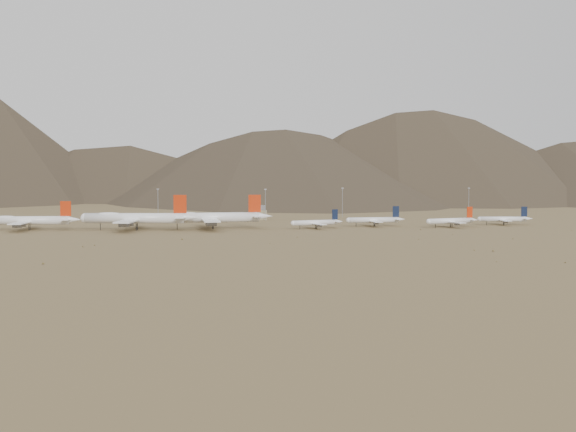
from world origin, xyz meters
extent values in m
plane|color=olive|center=(0.00, 0.00, 0.00)|extent=(3000.00, 3000.00, 0.00)
cylinder|color=white|center=(-138.32, 39.38, 6.71)|extent=(55.45, 11.13, 5.70)
cone|color=white|center=(-107.58, 36.33, 7.14)|extent=(10.39, 6.09, 5.13)
cube|color=white|center=(-139.42, 39.49, 5.86)|extent=(13.78, 51.19, 0.71)
cube|color=white|center=(-111.97, 36.76, 7.28)|extent=(6.84, 19.61, 0.34)
cube|color=red|center=(-113.07, 36.87, 14.62)|extent=(7.19, 1.22, 10.11)
cylinder|color=black|center=(-137.08, 40.69, 1.93)|extent=(0.46, 0.46, 3.86)
cylinder|color=black|center=(-137.36, 37.85, 1.93)|extent=(0.46, 0.46, 3.86)
ellipsoid|color=white|center=(-152.59, 40.80, 8.28)|extent=(17.99, 6.00, 3.42)
cylinder|color=slate|center=(-138.42, 49.55, 4.45)|extent=(5.74, 3.10, 2.56)
cylinder|color=slate|center=(-140.42, 29.43, 4.45)|extent=(5.74, 3.10, 2.56)
cylinder|color=slate|center=(-137.52, 58.61, 4.45)|extent=(5.74, 3.10, 2.56)
cylinder|color=slate|center=(-141.32, 20.37, 4.45)|extent=(5.74, 3.10, 2.56)
cylinder|color=white|center=(-67.01, 28.86, 8.16)|extent=(67.20, 19.04, 6.93)
sphere|color=white|center=(-99.98, 34.97, 8.16)|extent=(6.79, 6.79, 6.79)
cone|color=white|center=(-30.09, 22.01, 8.68)|extent=(13.01, 8.33, 6.24)
cube|color=white|center=(-68.33, 29.11, 7.12)|extent=(21.76, 62.40, 0.87)
cube|color=white|center=(-35.36, 22.99, 8.85)|extent=(10.19, 24.07, 0.42)
cube|color=red|center=(-36.68, 23.24, 17.77)|extent=(8.69, 2.20, 12.29)
cylinder|color=black|center=(-90.09, 33.14, 2.35)|extent=(0.45, 0.45, 4.69)
cylinder|color=black|center=(-65.38, 30.32, 2.35)|extent=(0.56, 0.56, 4.69)
cylinder|color=black|center=(-66.01, 26.91, 2.35)|extent=(0.56, 0.56, 4.69)
ellipsoid|color=white|center=(-84.15, 32.04, 10.06)|extent=(22.05, 9.02, 4.16)
cylinder|color=slate|center=(-66.09, 41.19, 5.40)|extent=(7.16, 4.29, 3.12)
cylinder|color=slate|center=(-70.57, 17.02, 5.40)|extent=(7.16, 4.29, 3.12)
cylinder|color=slate|center=(-64.07, 52.07, 5.40)|extent=(7.16, 4.29, 3.12)
cylinder|color=slate|center=(-72.59, 6.14, 5.40)|extent=(7.16, 4.29, 3.12)
cylinder|color=white|center=(-15.62, 30.58, 8.02)|extent=(66.12, 8.69, 6.82)
sphere|color=white|center=(-48.58, 29.64, 8.02)|extent=(6.68, 6.68, 6.68)
cone|color=white|center=(21.30, 31.63, 8.54)|extent=(12.04, 6.47, 6.13)
cube|color=white|center=(-16.94, 30.54, 7.00)|extent=(12.27, 60.74, 0.85)
cube|color=white|center=(16.03, 31.48, 8.71)|extent=(6.59, 23.13, 0.41)
cube|color=red|center=(14.71, 31.44, 17.48)|extent=(8.59, 0.86, 12.09)
cylinder|color=black|center=(-38.69, 29.92, 2.31)|extent=(0.44, 0.44, 4.62)
cylinder|color=black|center=(-14.35, 32.32, 2.31)|extent=(0.55, 0.55, 4.62)
cylinder|color=black|center=(-14.25, 28.91, 2.31)|extent=(0.55, 0.55, 4.62)
ellipsoid|color=white|center=(-32.76, 30.09, 9.90)|extent=(21.24, 5.71, 4.09)
cylinder|color=slate|center=(-17.28, 42.63, 5.32)|extent=(6.68, 3.25, 3.07)
cylinder|color=slate|center=(-16.59, 18.45, 5.32)|extent=(6.68, 3.25, 3.07)
cylinder|color=slate|center=(-17.59, 53.50, 5.32)|extent=(6.68, 3.25, 3.07)
cylinder|color=slate|center=(-16.28, 7.57, 5.32)|extent=(6.68, 3.25, 3.07)
cylinder|color=white|center=(55.89, 22.44, 4.27)|extent=(33.08, 11.63, 3.61)
sphere|color=white|center=(39.80, 18.37, 4.27)|extent=(3.53, 3.53, 3.53)
cone|color=white|center=(73.92, 27.00, 4.54)|extent=(6.59, 4.61, 3.24)
cube|color=white|center=(55.25, 22.28, 3.73)|extent=(12.13, 28.90, 0.45)
cube|color=white|center=(71.35, 26.35, 4.63)|extent=(5.55, 11.22, 0.22)
cube|color=#101A32|center=(70.70, 26.18, 9.63)|extent=(4.26, 1.37, 7.12)
cylinder|color=black|center=(44.63, 19.59, 1.23)|extent=(0.38, 0.38, 2.47)
cylinder|color=black|center=(56.32, 23.48, 1.23)|extent=(0.47, 0.47, 2.47)
cylinder|color=black|center=(56.76, 21.73, 1.23)|extent=(0.47, 0.47, 2.47)
cylinder|color=slate|center=(53.30, 30.00, 2.84)|extent=(3.62, 2.39, 1.62)
cylinder|color=slate|center=(57.20, 14.55, 2.84)|extent=(3.62, 2.39, 1.62)
cylinder|color=white|center=(101.32, 36.10, 4.72)|extent=(36.78, 4.82, 3.98)
sphere|color=white|center=(82.97, 35.68, 4.72)|extent=(3.91, 3.91, 3.91)
cone|color=white|center=(121.86, 36.57, 5.02)|extent=(6.69, 3.74, 3.59)
cube|color=white|center=(100.58, 36.08, 4.12)|extent=(6.59, 31.59, 0.50)
cube|color=white|center=(118.93, 36.50, 5.12)|extent=(3.58, 12.03, 0.24)
cube|color=#101A32|center=(118.19, 36.48, 10.64)|extent=(4.78, 0.47, 7.86)
cylinder|color=black|center=(88.47, 35.80, 1.36)|extent=(0.42, 0.42, 2.73)
cylinder|color=black|center=(102.03, 37.11, 1.36)|extent=(0.52, 0.52, 2.73)
cylinder|color=black|center=(102.07, 35.12, 1.36)|extent=(0.52, 0.52, 2.73)
cylinder|color=slate|center=(100.38, 44.89, 3.13)|extent=(3.71, 1.88, 1.79)
cylinder|color=slate|center=(100.78, 27.27, 3.13)|extent=(3.71, 1.88, 1.79)
cylinder|color=white|center=(153.10, 19.61, 4.65)|extent=(36.03, 12.86, 3.93)
sphere|color=white|center=(135.57, 15.08, 4.65)|extent=(3.85, 3.85, 3.85)
cone|color=white|center=(172.72, 24.68, 4.95)|extent=(7.19, 5.05, 3.54)
cube|color=white|center=(152.40, 19.43, 4.06)|extent=(13.37, 31.49, 0.49)
cube|color=white|center=(169.92, 23.95, 5.05)|extent=(6.10, 12.23, 0.24)
cube|color=red|center=(169.22, 23.77, 10.50)|extent=(4.64, 1.52, 7.76)
cylinder|color=black|center=(140.83, 16.44, 1.34)|extent=(0.41, 0.41, 2.69)
cylinder|color=black|center=(153.55, 20.74, 1.34)|extent=(0.52, 0.52, 2.69)
cylinder|color=black|center=(154.04, 18.84, 1.34)|extent=(0.52, 0.52, 2.69)
cylinder|color=slate|center=(150.22, 27.84, 3.09)|extent=(3.95, 2.62, 1.77)
cylinder|color=slate|center=(154.57, 11.02, 3.09)|extent=(3.95, 2.62, 1.77)
cylinder|color=white|center=(200.30, 35.58, 4.43)|extent=(34.61, 8.31, 3.74)
sphere|color=white|center=(183.25, 37.88, 4.43)|extent=(3.66, 3.66, 3.66)
cone|color=white|center=(219.40, 32.99, 4.71)|extent=(6.59, 4.16, 3.36)
cube|color=white|center=(199.62, 35.67, 3.86)|extent=(9.41, 29.97, 0.47)
cube|color=white|center=(216.67, 33.36, 4.80)|extent=(4.57, 11.52, 0.22)
cube|color=#101A32|center=(215.99, 33.46, 9.98)|extent=(4.48, 0.93, 7.38)
cylinder|color=black|center=(188.36, 37.19, 1.28)|extent=(0.39, 0.39, 2.56)
cylinder|color=black|center=(201.11, 36.41, 1.28)|extent=(0.49, 0.49, 2.56)
cylinder|color=black|center=(200.86, 34.56, 1.28)|extent=(0.49, 0.49, 2.56)
cylinder|color=slate|center=(200.72, 43.85, 2.94)|extent=(3.64, 2.13, 1.68)
cylinder|color=slate|center=(198.51, 27.48, 2.94)|extent=(3.64, 2.13, 1.68)
cube|color=gray|center=(30.00, 120.00, 4.00)|extent=(8.00, 8.00, 8.00)
cube|color=slate|center=(30.00, 120.00, 10.00)|extent=(6.00, 6.00, 4.00)
cylinder|color=gray|center=(-53.87, 132.84, 12.50)|extent=(0.50, 0.50, 25.00)
cube|color=gray|center=(-53.87, 132.84, 25.30)|extent=(2.00, 0.60, 0.80)
cylinder|color=gray|center=(32.28, 112.29, 12.50)|extent=(0.50, 0.50, 25.00)
cube|color=gray|center=(32.28, 112.29, 25.30)|extent=(2.00, 0.60, 0.80)
cylinder|color=gray|center=(103.72, 144.10, 12.50)|extent=(0.50, 0.50, 25.00)
cube|color=gray|center=(103.72, 144.10, 25.30)|extent=(2.00, 0.60, 0.80)
cylinder|color=gray|center=(212.28, 127.23, 12.50)|extent=(0.50, 0.50, 25.00)
cube|color=gray|center=(212.28, 127.23, 25.30)|extent=(2.00, 0.60, 0.80)
ellipsoid|color=brown|center=(100.49, -64.41, 0.21)|extent=(0.74, 0.74, 0.41)
ellipsoid|color=brown|center=(115.68, -131.31, 0.38)|extent=(1.06, 1.06, 0.76)
ellipsoid|color=brown|center=(-82.75, -71.51, 0.24)|extent=(0.79, 0.79, 0.49)
ellipsoid|color=brown|center=(-95.78, -148.76, 0.42)|extent=(1.01, 1.01, 0.84)
ellipsoid|color=brown|center=(107.73, -126.82, 0.28)|extent=(0.64, 0.64, 0.56)
ellipsoid|color=brown|center=(221.74, -21.98, 0.26)|extent=(0.71, 0.71, 0.51)
ellipsoid|color=brown|center=(130.91, -40.43, 0.20)|extent=(0.60, 0.60, 0.39)
ellipsoid|color=brown|center=(98.62, -171.70, 0.18)|extent=(0.56, 0.56, 0.35)
ellipsoid|color=brown|center=(11.54, -74.57, 0.18)|extent=(0.63, 0.63, 0.37)
ellipsoid|color=brown|center=(-87.95, -78.77, 0.30)|extent=(0.76, 0.76, 0.60)
ellipsoid|color=brown|center=(32.36, -41.40, 0.26)|extent=(0.76, 0.76, 0.52)
ellipsoid|color=brown|center=(124.66, 1.16, 0.30)|extent=(0.83, 0.83, 0.60)
ellipsoid|color=brown|center=(-36.14, -45.49, 0.44)|extent=(1.01, 1.01, 0.89)
ellipsoid|color=brown|center=(155.86, -70.85, 0.21)|extent=(0.77, 0.77, 0.42)
ellipsoid|color=brown|center=(126.71, -179.13, 0.23)|extent=(0.81, 0.81, 0.46)
camera|label=1|loc=(-39.84, -466.63, 39.38)|focal=45.00mm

